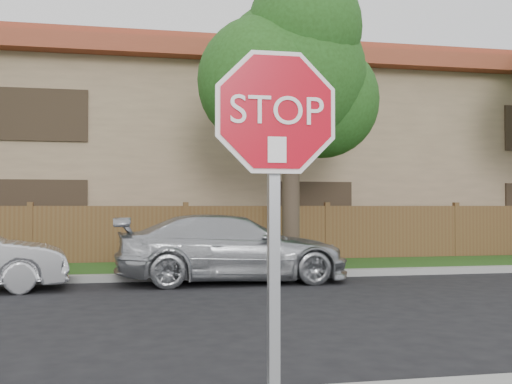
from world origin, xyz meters
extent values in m
cube|color=gray|center=(0.00, 8.15, 0.07)|extent=(70.00, 0.30, 0.15)
cube|color=#1E4714|center=(0.00, 9.80, 0.06)|extent=(70.00, 3.00, 0.12)
cube|color=brown|center=(0.00, 11.40, 0.80)|extent=(70.00, 0.12, 1.60)
cube|color=#8F7758|center=(0.00, 17.00, 3.00)|extent=(34.00, 8.00, 6.00)
cube|color=brown|center=(0.00, 17.00, 6.25)|extent=(35.20, 9.20, 0.50)
cube|color=brown|center=(0.00, 17.00, 6.85)|extent=(33.00, 5.50, 0.70)
cylinder|color=#382B21|center=(2.50, 9.70, 1.96)|extent=(0.44, 0.44, 3.92)
sphere|color=#214816|center=(2.50, 9.70, 4.90)|extent=(3.80, 3.80, 3.80)
sphere|color=#214816|center=(3.40, 10.00, 4.34)|extent=(3.00, 3.00, 3.00)
sphere|color=#214816|center=(1.70, 9.30, 4.62)|extent=(3.20, 3.20, 3.20)
sphere|color=#214816|center=(2.70, 9.10, 5.95)|extent=(2.80, 2.80, 2.80)
cube|color=gray|center=(-0.49, -1.44, 1.25)|extent=(0.06, 0.06, 2.30)
cylinder|color=white|center=(-0.49, -1.50, 2.15)|extent=(1.01, 0.02, 1.01)
cylinder|color=#BA0716|center=(-0.49, -1.51, 2.15)|extent=(0.93, 0.02, 0.93)
cube|color=white|center=(-0.49, -1.53, 1.93)|extent=(0.11, 0.00, 0.15)
imported|color=#ABAEB3|center=(0.68, 7.60, 0.71)|extent=(4.88, 1.98, 1.42)
camera|label=1|loc=(-1.28, -4.87, 1.61)|focal=42.00mm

